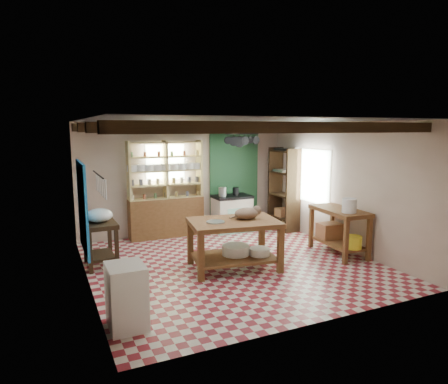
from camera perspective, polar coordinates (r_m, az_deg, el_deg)
name	(u,v)px	position (r m, az deg, el deg)	size (l,w,h in m)	color
floor	(232,264)	(7.48, 1.13, -10.26)	(5.00, 5.00, 0.02)	maroon
ceiling	(232,121)	(7.05, 1.19, 10.17)	(5.00, 5.00, 0.02)	#414146
wall_back	(186,178)	(9.44, -5.46, 1.95)	(5.00, 0.04, 2.60)	#C5B09E
wall_front	(320,224)	(5.06, 13.60, -4.52)	(5.00, 0.04, 2.60)	#C5B09E
wall_left	(86,205)	(6.48, -19.18, -1.80)	(0.04, 5.00, 2.60)	#C5B09E
wall_right	(342,186)	(8.53, 16.47, 0.85)	(0.04, 5.00, 2.60)	#C5B09E
ceiling_beams	(232,128)	(7.05, 1.19, 9.19)	(5.00, 3.80, 0.15)	#362212
blue_wall_patch	(83,207)	(7.40, -19.55, -2.09)	(0.04, 1.40, 1.60)	#1A78C3
green_wall_patch	(234,178)	(9.90, 1.46, 2.03)	(1.30, 0.04, 2.30)	#1E4B2B
window_back	(165,162)	(9.23, -8.39, 4.23)	(0.90, 0.02, 0.80)	silver
window_right	(311,176)	(9.27, 12.36, 2.28)	(0.02, 1.30, 1.20)	silver
utensil_rail	(98,184)	(5.23, -17.50, 1.10)	(0.06, 0.90, 0.28)	black
pot_rack	(242,141)	(9.45, 2.61, 7.35)	(0.86, 0.12, 0.36)	black
shelving_unit	(166,189)	(9.12, -8.31, 0.38)	(1.70, 0.34, 2.20)	#D2BB79
tall_rack	(284,189)	(9.86, 8.56, 0.44)	(0.40, 0.86, 2.00)	#362212
work_table	(234,244)	(7.12, 1.43, -7.50)	(1.54, 1.02, 0.87)	brown
stove	(232,213)	(9.66, 1.14, -3.05)	(0.89, 0.60, 0.87)	white
prep_table	(101,244)	(7.59, -17.23, -7.09)	(0.55, 0.80, 0.81)	#362212
white_cabinet	(126,296)	(5.26, -13.76, -14.26)	(0.45, 0.54, 0.81)	white
right_counter	(339,231)	(8.23, 16.06, -5.43)	(0.63, 1.27, 0.91)	brown
cat	(247,213)	(7.11, 3.25, -3.07)	(0.45, 0.34, 0.20)	#82644B
steel_tray	(215,222)	(6.86, -1.23, -4.29)	(0.32, 0.32, 0.02)	#B4B5BC
basin_large	(236,250)	(7.21, 1.69, -8.27)	(0.49, 0.49, 0.17)	white
basin_small	(260,252)	(7.21, 5.12, -8.48)	(0.37, 0.37, 0.13)	white
kettle_left	(222,192)	(9.45, -0.22, 0.04)	(0.19, 0.19, 0.21)	#B4B5BC
kettle_right	(236,191)	(9.60, 1.69, 0.09)	(0.15, 0.15, 0.18)	black
enamel_bowl	(99,215)	(7.46, -17.42, -3.20)	(0.48, 0.48, 0.24)	white
white_bucket	(349,206)	(7.81, 17.46, -1.86)	(0.27, 0.27, 0.27)	white
wicker_basket	(330,231)	(8.48, 14.84, -5.35)	(0.44, 0.35, 0.31)	#A56942
yellow_tub	(353,242)	(7.91, 17.96, -6.82)	(0.32, 0.32, 0.23)	yellow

